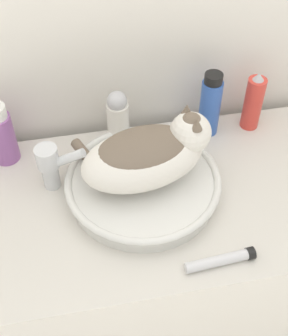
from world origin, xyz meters
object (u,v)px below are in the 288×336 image
object	(u,v)px
lotion_bottle_white	(118,119)
shampoo_bottle_tall	(210,105)
spray_bottle_trigger	(253,102)
cream_tube	(221,260)
mouthwash_bottle	(1,135)
faucet	(51,164)
cat	(148,153)

from	to	relation	value
lotion_bottle_white	shampoo_bottle_tall	bearing A→B (deg)	-0.00
spray_bottle_trigger	cream_tube	size ratio (longest dim) A/B	1.11
shampoo_bottle_tall	lotion_bottle_white	distance (m)	0.27
cream_tube	spray_bottle_trigger	bearing A→B (deg)	62.89
spray_bottle_trigger	mouthwash_bottle	xyz separation A→B (m)	(-0.72, 0.00, -0.00)
faucet	shampoo_bottle_tall	world-z (taller)	shampoo_bottle_tall
shampoo_bottle_tall	lotion_bottle_white	world-z (taller)	shampoo_bottle_tall
lotion_bottle_white	cream_tube	bearing A→B (deg)	-69.46
shampoo_bottle_tall	cat	bearing A→B (deg)	-138.34
shampoo_bottle_tall	cream_tube	world-z (taller)	shampoo_bottle_tall
lotion_bottle_white	cat	bearing A→B (deg)	-76.83
cat	mouthwash_bottle	bearing A→B (deg)	141.71
cat	faucet	xyz separation A→B (m)	(-0.24, 0.06, -0.06)
lotion_bottle_white	cream_tube	distance (m)	0.48
shampoo_bottle_tall	spray_bottle_trigger	xyz separation A→B (m)	(0.13, -0.00, -0.01)
faucet	mouthwash_bottle	bearing A→B (deg)	150.48
faucet	mouthwash_bottle	distance (m)	0.18
spray_bottle_trigger	lotion_bottle_white	size ratio (longest dim) A/B	1.04
lotion_bottle_white	faucet	bearing A→B (deg)	-145.65
lotion_bottle_white	mouthwash_bottle	bearing A→B (deg)	-180.00
mouthwash_bottle	spray_bottle_trigger	bearing A→B (deg)	-0.00
faucet	cream_tube	size ratio (longest dim) A/B	0.84
mouthwash_bottle	lotion_bottle_white	size ratio (longest dim) A/B	1.01
cat	faucet	distance (m)	0.25
cat	mouthwash_bottle	distance (m)	0.42
spray_bottle_trigger	cream_tube	xyz separation A→B (m)	(-0.23, -0.45, -0.07)
faucet	cat	bearing A→B (deg)	1.71
lotion_bottle_white	cream_tube	world-z (taller)	lotion_bottle_white
shampoo_bottle_tall	mouthwash_bottle	world-z (taller)	shampoo_bottle_tall
mouthwash_bottle	cream_tube	distance (m)	0.67
spray_bottle_trigger	cream_tube	bearing A→B (deg)	-117.11
faucet	mouthwash_bottle	size ratio (longest dim) A/B	0.78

